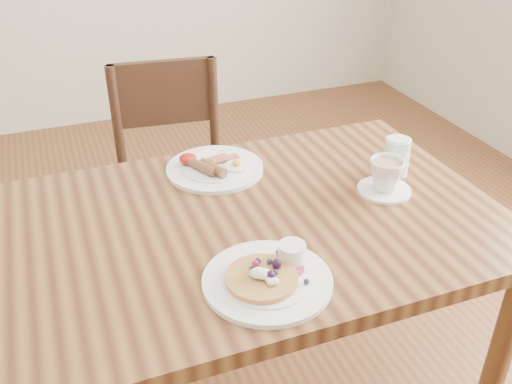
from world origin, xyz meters
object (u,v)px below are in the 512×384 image
at_px(dining_table, 256,249).
at_px(water_glass, 396,156).
at_px(chair_far, 174,174).
at_px(teacup_saucer, 386,177).
at_px(breakfast_plate, 213,167).
at_px(pancake_plate, 269,277).

distance_m(dining_table, water_glass, 0.47).
bearing_deg(chair_far, water_glass, 131.51).
height_order(chair_far, teacup_saucer, chair_far).
bearing_deg(dining_table, breakfast_plate, 95.97).
xyz_separation_m(dining_table, water_glass, (0.44, 0.07, 0.15)).
xyz_separation_m(chair_far, teacup_saucer, (0.40, -0.75, 0.30)).
xyz_separation_m(chair_far, breakfast_plate, (0.01, -0.48, 0.27)).
relative_size(pancake_plate, water_glass, 2.62).
xyz_separation_m(pancake_plate, water_glass, (0.50, 0.31, 0.04)).
distance_m(pancake_plate, teacup_saucer, 0.48).
xyz_separation_m(dining_table, teacup_saucer, (0.36, -0.01, 0.14)).
bearing_deg(breakfast_plate, pancake_plate, -94.24).
bearing_deg(breakfast_plate, chair_far, 91.36).
bearing_deg(dining_table, pancake_plate, -104.98).
relative_size(breakfast_plate, teacup_saucer, 1.93).
bearing_deg(water_glass, dining_table, -171.23).
bearing_deg(pancake_plate, breakfast_plate, 85.76).
relative_size(chair_far, water_glass, 8.55).
distance_m(pancake_plate, breakfast_plate, 0.50).
xyz_separation_m(chair_far, pancake_plate, (-0.03, -0.98, 0.27)).
relative_size(chair_far, teacup_saucer, 6.29).
distance_m(chair_far, teacup_saucer, 0.90).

